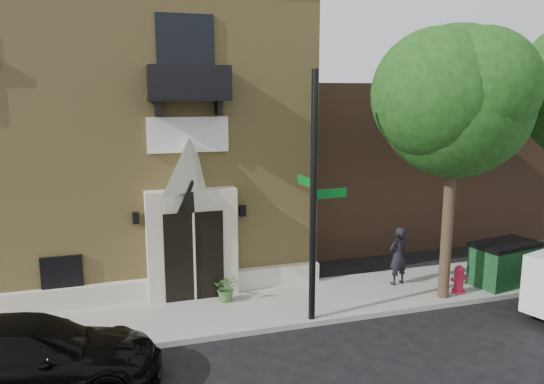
# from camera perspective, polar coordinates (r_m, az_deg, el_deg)

# --- Properties ---
(ground) EXTENTS (120.00, 120.00, 0.00)m
(ground) POSITION_cam_1_polar(r_m,az_deg,el_deg) (13.95, -2.28, -15.19)
(ground) COLOR black
(ground) RESTS_ON ground
(sidewalk) EXTENTS (42.00, 3.00, 0.15)m
(sidewalk) POSITION_cam_1_polar(r_m,az_deg,el_deg) (15.49, -0.13, -12.15)
(sidewalk) COLOR gray
(sidewalk) RESTS_ON ground
(church) EXTENTS (12.20, 11.01, 9.30)m
(church) POSITION_cam_1_polar(r_m,az_deg,el_deg) (20.12, -16.81, 6.11)
(church) COLOR #A78E4F
(church) RESTS_ON ground
(neighbour_building) EXTENTS (18.00, 8.00, 6.40)m
(neighbour_building) POSITION_cam_1_polar(r_m,az_deg,el_deg) (26.22, 18.23, 3.86)
(neighbour_building) COLOR brown
(neighbour_building) RESTS_ON ground
(street_tree_left) EXTENTS (4.97, 4.38, 7.77)m
(street_tree_left) POSITION_cam_1_polar(r_m,az_deg,el_deg) (15.55, 19.42, 9.28)
(street_tree_left) COLOR #38281C
(street_tree_left) RESTS_ON sidewalk
(black_sedan) EXTENTS (5.62, 2.88, 1.56)m
(black_sedan) POSITION_cam_1_polar(r_m,az_deg,el_deg) (12.36, -24.83, -15.82)
(black_sedan) COLOR black
(black_sedan) RESTS_ON ground
(street_sign) EXTENTS (1.04, 1.04, 6.51)m
(street_sign) POSITION_cam_1_polar(r_m,az_deg,el_deg) (13.59, 4.51, -0.65)
(street_sign) COLOR black
(street_sign) RESTS_ON sidewalk
(fire_hydrant) EXTENTS (0.48, 0.39, 0.85)m
(fire_hydrant) POSITION_cam_1_polar(r_m,az_deg,el_deg) (17.05, 19.46, -8.84)
(fire_hydrant) COLOR #BD1A39
(fire_hydrant) RESTS_ON sidewalk
(dumpster) EXTENTS (2.24, 1.52, 1.35)m
(dumpster) POSITION_cam_1_polar(r_m,az_deg,el_deg) (18.23, 23.67, -6.99)
(dumpster) COLOR #0E3417
(dumpster) RESTS_ON sidewalk
(planter) EXTENTS (0.83, 0.76, 0.80)m
(planter) POSITION_cam_1_polar(r_m,az_deg,el_deg) (15.54, -4.89, -10.23)
(planter) COLOR #456E36
(planter) RESTS_ON sidewalk
(pedestrian_near) EXTENTS (0.75, 0.58, 1.83)m
(pedestrian_near) POSITION_cam_1_polar(r_m,az_deg,el_deg) (17.09, 13.42, -6.69)
(pedestrian_near) COLOR black
(pedestrian_near) RESTS_ON sidewalk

